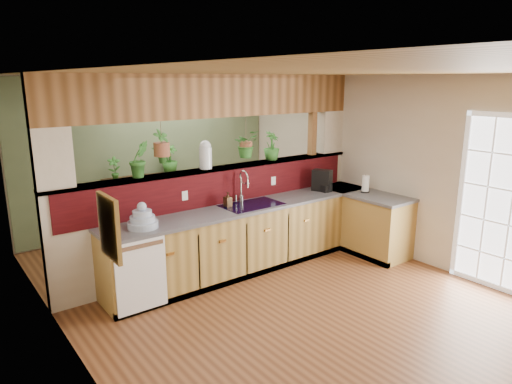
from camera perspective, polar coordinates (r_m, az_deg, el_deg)
ground at (r=5.58m, az=3.49°, el=-13.12°), size 4.60×7.00×0.01m
ceiling at (r=4.97m, az=3.94°, el=14.65°), size 4.60×7.00×0.01m
wall_back at (r=8.05m, az=-12.83°, el=4.72°), size 4.60×0.02×2.60m
wall_left at (r=4.07m, az=-21.77°, el=-4.74°), size 0.02×7.00×2.60m
wall_right at (r=6.82m, az=18.53°, el=2.75°), size 0.02×7.00×2.60m
pass_through_partition at (r=6.22m, az=-4.23°, el=1.39°), size 4.60×0.21×2.60m
pass_through_ledge at (r=6.17m, az=-4.50°, el=2.98°), size 4.60×0.21×0.04m
header_beam at (r=6.06m, az=-4.67°, el=11.88°), size 4.60×0.15×0.55m
sage_backwall at (r=8.03m, az=-12.77°, el=4.71°), size 4.55×0.02×2.55m
countertop at (r=6.52m, az=4.19°, el=-4.79°), size 4.14×1.52×0.90m
dishwasher at (r=5.19m, az=-14.14°, el=-10.10°), size 0.58×0.03×0.82m
navy_sink at (r=6.13m, az=-0.54°, el=-2.31°), size 0.82×0.50×0.18m
french_door at (r=6.23m, az=28.03°, el=-1.54°), size 0.06×1.02×2.16m
framed_print at (r=3.27m, az=-17.84°, el=-4.24°), size 0.04×0.35×0.45m
faucet at (r=6.15m, az=-1.70°, el=0.85°), size 0.20×0.20×0.46m
dish_stack at (r=5.30m, az=-14.00°, el=-3.40°), size 0.34×0.34×0.30m
soap_dispenser at (r=6.01m, az=-3.55°, el=-0.93°), size 0.09×0.10×0.20m
coffee_maker at (r=6.92m, az=8.32°, el=1.34°), size 0.17×0.29×0.32m
paper_towel at (r=6.96m, az=13.53°, el=0.96°), size 0.13×0.13×0.27m
glass_jar at (r=6.02m, az=-6.34°, el=4.67°), size 0.17×0.17×0.37m
ledge_plant_left at (r=5.61m, az=-14.39°, el=4.00°), size 0.25×0.21×0.44m
ledge_plant_right at (r=6.65m, az=1.96°, el=5.79°), size 0.30×0.30×0.41m
hanging_plant_a at (r=5.69m, az=-11.78°, el=6.95°), size 0.26×0.21×0.55m
hanging_plant_b at (r=6.34m, az=-1.27°, el=7.47°), size 0.39×0.35×0.50m
shelving_console at (r=7.89m, az=-13.36°, el=-1.43°), size 1.47×0.61×0.95m
shelf_plant_a at (r=7.56m, az=-17.29°, el=2.83°), size 0.23×0.19×0.38m
shelf_plant_b at (r=7.92m, az=-10.76°, el=4.11°), size 0.31×0.31×0.49m
floor_plant at (r=7.38m, az=-4.21°, el=-3.03°), size 0.84×0.78×0.78m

